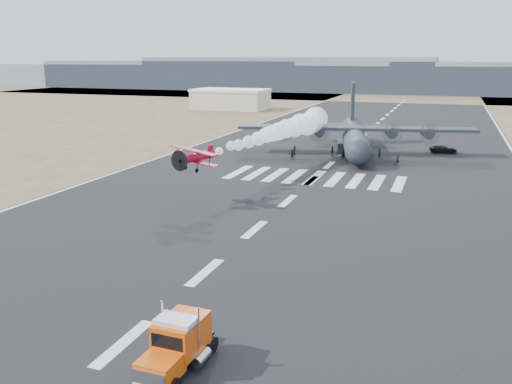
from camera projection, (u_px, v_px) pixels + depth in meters
The scene contains 21 objects.
ground at pixel (123, 343), 33.32m from camera, with size 500.00×500.00×0.00m, color black.
scrub_far at pixel (409, 96), 243.51m from camera, with size 500.00×80.00×0.00m, color brown.
runway_markings at pixel (329, 165), 88.15m from camera, with size 60.00×260.00×0.01m, color silver, non-canonical shape.
ridge_seg_a at pixel (86, 75), 332.83m from camera, with size 150.00×50.00×13.00m, color slate.
ridge_seg_b at pixel (181, 74), 311.43m from camera, with size 150.00×50.00×15.00m, color slate.
ridge_seg_c at pixel (289, 73), 290.03m from camera, with size 150.00×50.00×17.00m, color slate.
ridge_seg_d at pixel (415, 79), 269.36m from camera, with size 150.00×50.00×13.00m, color slate.
hangar_left at pixel (231, 99), 181.93m from camera, with size 24.50×14.50×6.70m.
semi_truck at pixel (178, 344), 30.21m from camera, with size 2.53×7.09×3.17m.
aerobatic_biplane at pixel (195, 157), 62.94m from camera, with size 6.85×6.16×2.84m.
smoke_trail at pixel (299, 125), 90.48m from camera, with size 7.11×38.98×4.27m.
transport_aircraft at pixel (354, 135), 99.30m from camera, with size 41.92×34.30×12.16m.
support_vehicle at pixel (443, 149), 99.43m from camera, with size 2.25×4.89×1.36m, color black.
crew_a at pixel (397, 160), 87.85m from camera, with size 0.66×0.55×1.82m, color black.
crew_b at pixel (344, 154), 93.06m from camera, with size 0.86×0.53×1.77m, color black.
crew_c at pixel (351, 155), 92.07m from camera, with size 1.15×0.53×1.78m, color black.
crew_d at pixel (332, 151), 96.04m from camera, with size 1.01×0.52×1.73m, color black.
crew_e at pixel (351, 156), 92.11m from camera, with size 0.79×0.48×1.61m, color black.
crew_f at pixel (292, 155), 92.89m from camera, with size 1.54×0.50×1.66m, color black.
crew_g at pixel (379, 153), 94.12m from camera, with size 0.62×0.51×1.69m, color black.
crew_h at pixel (295, 150), 97.32m from camera, with size 0.78×0.48×1.61m, color black.
Camera 1 is at (17.81, -25.57, 17.12)m, focal length 38.00 mm.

